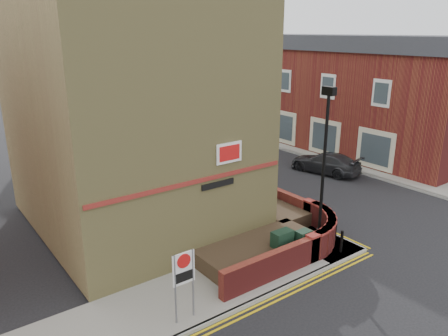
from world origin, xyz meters
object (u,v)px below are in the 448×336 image
utility_cabinet_large (282,246)px  zone_sign (184,274)px  silver_car_near (234,172)px  lamppost (323,170)px

utility_cabinet_large → zone_sign: 4.86m
zone_sign → silver_car_near: zone_sign is taller
lamppost → silver_car_near: bearing=76.0°
utility_cabinet_large → silver_car_near: bearing=63.8°
lamppost → silver_car_near: size_ratio=1.37×
utility_cabinet_large → silver_car_near: size_ratio=0.26×
lamppost → zone_sign: 6.85m
lamppost → zone_sign: lamppost is taller
zone_sign → silver_car_near: (8.60, 8.73, -0.88)m
utility_cabinet_large → silver_car_near: (3.90, 7.93, 0.04)m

